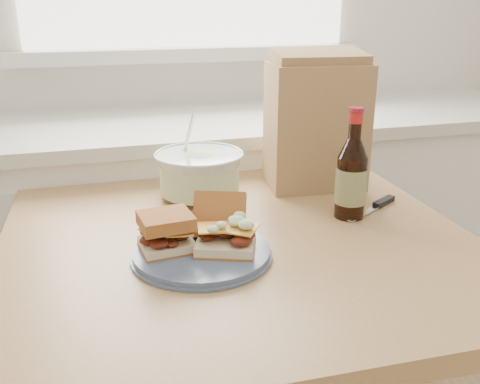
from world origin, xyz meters
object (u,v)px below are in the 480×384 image
object	(u,v)px
dining_table	(235,280)
paper_bag	(316,126)
beer_bottle	(351,177)
plate	(202,253)
coleslaw_bowl	(200,175)

from	to	relation	value
dining_table	paper_bag	world-z (taller)	paper_bag
dining_table	beer_bottle	distance (m)	0.36
plate	paper_bag	size ratio (longest dim) A/B	0.83
plate	coleslaw_bowl	size ratio (longest dim) A/B	1.19
beer_bottle	plate	bearing A→B (deg)	-166.96
beer_bottle	coleslaw_bowl	bearing A→B (deg)	140.57
plate	coleslaw_bowl	xyz separation A→B (m)	(0.07, 0.34, 0.05)
coleslaw_bowl	dining_table	bearing A→B (deg)	-82.90
coleslaw_bowl	beer_bottle	bearing A→B (deg)	-36.20
dining_table	plate	xyz separation A→B (m)	(-0.10, -0.10, 0.13)
plate	paper_bag	xyz separation A→B (m)	(0.39, 0.35, 0.16)
dining_table	beer_bottle	size ratio (longest dim) A/B	3.95
coleslaw_bowl	paper_bag	bearing A→B (deg)	1.49
beer_bottle	paper_bag	xyz separation A→B (m)	(0.01, 0.24, 0.07)
plate	beer_bottle	xyz separation A→B (m)	(0.38, 0.11, 0.09)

